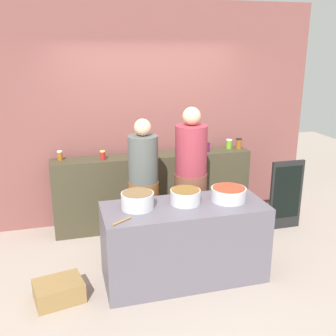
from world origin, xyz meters
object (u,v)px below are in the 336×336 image
(cooking_pot_left, at_px, (138,200))
(cooking_pot_center, at_px, (185,196))
(preserve_jar_4, at_px, (182,148))
(bread_crate, at_px, (59,291))
(preserve_jar_8, at_px, (239,144))
(cooking_pot_right, at_px, (228,194))
(preserve_jar_1, at_px, (103,155))
(chalkboard_sign, at_px, (286,195))
(preserve_jar_7, at_px, (229,144))
(wooden_spoon, at_px, (122,221))
(preserve_jar_2, at_px, (135,153))
(preserve_jar_6, at_px, (207,147))
(cook_with_tongs, at_px, (144,194))
(preserve_jar_5, at_px, (189,148))
(cook_in_cap, at_px, (190,186))
(preserve_jar_0, at_px, (60,155))
(preserve_jar_3, at_px, (147,151))

(cooking_pot_left, height_order, cooking_pot_center, cooking_pot_left)
(preserve_jar_4, height_order, bread_crate, preserve_jar_4)
(preserve_jar_8, distance_m, cooking_pot_right, 1.59)
(preserve_jar_1, height_order, cooking_pot_left, preserve_jar_1)
(chalkboard_sign, bearing_deg, preserve_jar_8, 126.37)
(preserve_jar_7, height_order, wooden_spoon, preserve_jar_7)
(preserve_jar_2, xyz_separation_m, cooking_pot_left, (-0.22, -1.28, -0.15))
(preserve_jar_4, distance_m, preserve_jar_8, 0.84)
(cooking_pot_left, xyz_separation_m, chalkboard_sign, (2.18, 0.74, -0.44))
(preserve_jar_4, relative_size, cooking_pot_center, 0.34)
(preserve_jar_6, height_order, cooking_pot_center, preserve_jar_6)
(bread_crate, bearing_deg, cook_with_tongs, 36.55)
(preserve_jar_5, height_order, cook_in_cap, cook_in_cap)
(preserve_jar_7, xyz_separation_m, cook_in_cap, (-0.84, -0.79, -0.29))
(preserve_jar_1, bearing_deg, cooking_pot_center, -61.30)
(preserve_jar_0, relative_size, preserve_jar_4, 1.15)
(preserve_jar_4, distance_m, cook_in_cap, 0.83)
(chalkboard_sign, bearing_deg, preserve_jar_7, 131.43)
(preserve_jar_6, relative_size, cooking_pot_center, 0.39)
(preserve_jar_2, distance_m, cooking_pot_right, 1.53)
(preserve_jar_0, relative_size, preserve_jar_3, 1.05)
(preserve_jar_0, distance_m, chalkboard_sign, 3.04)
(preserve_jar_8, relative_size, cooking_pot_center, 0.46)
(preserve_jar_2, relative_size, chalkboard_sign, 0.13)
(preserve_jar_1, relative_size, cooking_pot_center, 0.37)
(preserve_jar_3, xyz_separation_m, cooking_pot_left, (-0.39, -1.33, -0.15))
(cook_in_cap, distance_m, chalkboard_sign, 1.45)
(preserve_jar_0, bearing_deg, chalkboard_sign, -12.99)
(wooden_spoon, bearing_deg, cooking_pot_right, 11.60)
(preserve_jar_2, distance_m, chalkboard_sign, 2.11)
(cooking_pot_left, xyz_separation_m, cook_with_tongs, (0.20, 0.63, -0.18))
(preserve_jar_1, height_order, wooden_spoon, preserve_jar_1)
(preserve_jar_7, bearing_deg, wooden_spoon, -137.23)
(cooking_pot_left, bearing_deg, preserve_jar_4, 57.00)
(cooking_pot_right, relative_size, cook_in_cap, 0.21)
(cooking_pot_right, relative_size, chalkboard_sign, 0.39)
(preserve_jar_6, bearing_deg, cooking_pot_left, -133.55)
(cook_with_tongs, bearing_deg, cooking_pot_center, -64.08)
(cook_with_tongs, bearing_deg, cooking_pot_right, -40.98)
(preserve_jar_3, distance_m, bread_crate, 2.14)
(wooden_spoon, distance_m, chalkboard_sign, 2.62)
(preserve_jar_7, xyz_separation_m, cook_with_tongs, (-1.41, -0.76, -0.34))
(preserve_jar_6, distance_m, wooden_spoon, 2.16)
(wooden_spoon, xyz_separation_m, cook_in_cap, (0.97, 0.89, -0.06))
(preserve_jar_1, distance_m, cooking_pot_right, 1.78)
(preserve_jar_3, height_order, cook_with_tongs, cook_with_tongs)
(preserve_jar_3, height_order, preserve_jar_8, preserve_jar_8)
(preserve_jar_6, xyz_separation_m, preserve_jar_8, (0.49, 0.04, 0.01))
(preserve_jar_0, bearing_deg, preserve_jar_5, -2.44)
(preserve_jar_0, distance_m, preserve_jar_2, 0.96)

